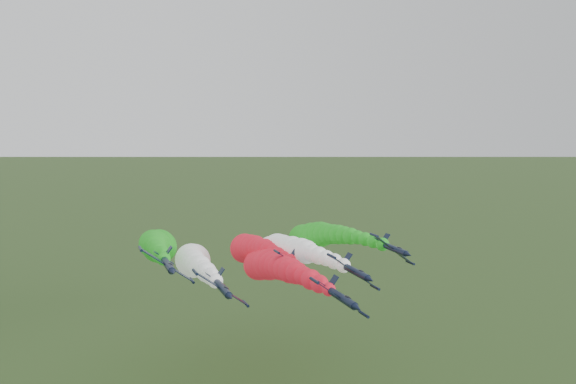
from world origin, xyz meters
name	(u,v)px	position (x,y,z in m)	size (l,w,h in m)	color
jet_lead	(267,265)	(12.09, 33.50, 32.57)	(15.82, 70.65, 17.86)	black
jet_inner_left	(192,260)	(-1.16, 47.66, 31.45)	(16.49, 71.32, 18.53)	black
jet_inner_right	(280,250)	(18.58, 42.74, 33.23)	(16.34, 71.17, 18.37)	black
jet_outer_left	(158,246)	(-8.34, 52.39, 34.49)	(15.89, 70.72, 17.93)	black
jet_outer_right	(313,237)	(31.85, 53.59, 33.36)	(16.46, 71.29, 18.50)	black
jet_trail	(249,248)	(16.14, 59.92, 30.30)	(15.94, 70.77, 17.98)	black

